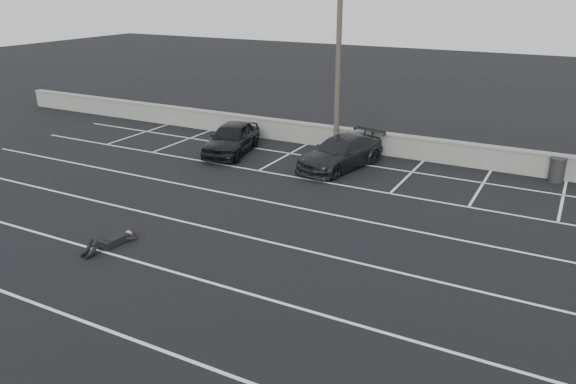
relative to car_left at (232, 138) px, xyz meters
The scene contains 8 objects.
ground 13.13m from the car_left, 55.07° to the right, with size 120.00×120.00×0.00m, color black.
seawall 8.18m from the car_left, 23.40° to the left, with size 50.00×0.45×1.06m.
stall_lines 9.79m from the car_left, 40.50° to the right, with size 36.00×20.05×0.01m.
car_left is the anchor object (origin of this frame).
car_right 5.50m from the car_left, ahead, with size 1.93×4.75×1.38m, color black.
utility_pole 6.39m from the car_left, 29.33° to the left, with size 1.24×0.25×9.33m.
trash_bin 14.39m from the car_left, 11.42° to the left, with size 0.78×0.78×1.02m.
person 10.37m from the car_left, 77.18° to the right, with size 1.14×2.46×0.48m, color black, non-canonical shape.
Camera 1 is at (7.13, -10.95, 7.74)m, focal length 35.00 mm.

